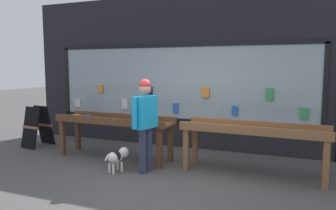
% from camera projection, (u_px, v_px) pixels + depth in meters
% --- Properties ---
extents(ground_plane, '(40.00, 40.00, 0.00)m').
position_uv_depth(ground_plane, '(158.00, 181.00, 5.33)').
color(ground_plane, '#474444').
extents(shopfront_facade, '(8.72, 0.29, 3.48)m').
position_uv_depth(shopfront_facade, '(201.00, 73.00, 7.33)').
color(shopfront_facade, black).
rests_on(shopfront_facade, ground_plane).
extents(display_table_left, '(2.49, 0.74, 0.88)m').
position_uv_depth(display_table_left, '(114.00, 124.00, 6.61)').
color(display_table_left, brown).
rests_on(display_table_left, ground_plane).
extents(display_table_right, '(2.49, 0.74, 0.89)m').
position_uv_depth(display_table_right, '(253.00, 134.00, 5.59)').
color(display_table_right, brown).
rests_on(display_table_right, ground_plane).
extents(person_browsing, '(0.32, 0.64, 1.64)m').
position_uv_depth(person_browsing, '(145.00, 119.00, 5.69)').
color(person_browsing, '#2D334C').
rests_on(person_browsing, ground_plane).
extents(small_dog, '(0.30, 0.52, 0.41)m').
position_uv_depth(small_dog, '(117.00, 156.00, 5.79)').
color(small_dog, white).
rests_on(small_dog, ground_plane).
extents(sandwich_board_sign, '(0.56, 0.66, 0.93)m').
position_uv_depth(sandwich_board_sign, '(38.00, 126.00, 7.64)').
color(sandwich_board_sign, black).
rests_on(sandwich_board_sign, ground_plane).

